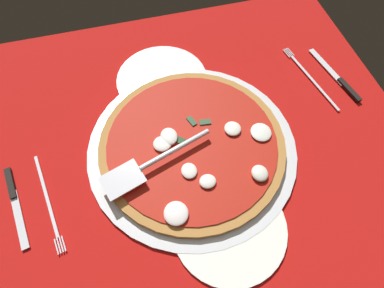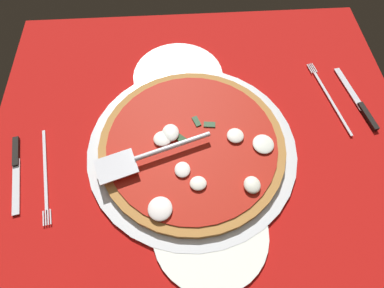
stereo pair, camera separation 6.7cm
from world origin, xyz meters
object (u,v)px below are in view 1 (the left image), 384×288
pizza (193,145)px  place_setting_near (324,79)px  place_setting_far (31,201)px  pizza_server (152,162)px  dinner_plate_right (162,79)px  dinner_plate_left (230,227)px

pizza → place_setting_near: pizza is taller
place_setting_far → place_setting_near: bearing=89.9°
pizza_server → pizza: bearing=-178.8°
dinner_plate_right → place_setting_far: size_ratio=0.94×
pizza → place_setting_far: size_ratio=1.68×
dinner_plate_right → pizza_server: 24.90cm
place_setting_near → place_setting_far: same height
dinner_plate_right → place_setting_near: 39.38cm
pizza → pizza_server: bearing=109.2°
pizza → place_setting_far: bearing=95.4°
dinner_plate_right → pizza: 20.70cm
place_setting_near → place_setting_far: (-13.64, 69.10, -0.01)cm
dinner_plate_right → pizza_server: size_ratio=0.93×
dinner_plate_left → dinner_plate_right: (38.55, 4.57, 0.00)cm
dinner_plate_left → place_setting_near: bearing=-49.6°
dinner_plate_right → place_setting_near: place_setting_near is taller
pizza → pizza_server: (-3.11, 8.91, 2.52)cm
dinner_plate_right → place_setting_near: size_ratio=1.00×
pizza → dinner_plate_right: bearing=6.1°
dinner_plate_right → place_setting_far: (-23.69, 31.02, -0.15)cm
dinner_plate_right → pizza_server: (-23.65, 6.73, 3.97)cm
pizza_server → place_setting_far: pizza_server is taller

